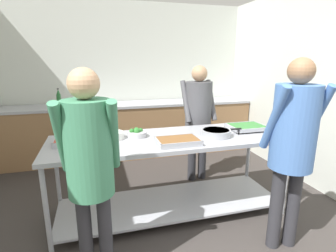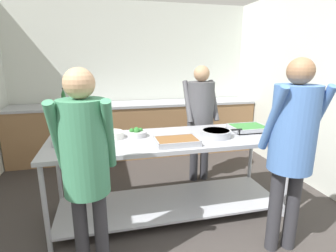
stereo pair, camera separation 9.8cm
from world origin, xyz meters
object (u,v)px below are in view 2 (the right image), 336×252
Objects in this scene: sauce_pan at (216,133)px; water_bottle at (64,98)px; broccoli_bowl at (137,133)px; guest_serving_right at (292,138)px; serving_tray_vegetables at (248,128)px; serving_tray_greens at (177,141)px; cook_behind_counter at (200,112)px; guest_serving_left at (85,156)px; serving_tray_roast at (76,139)px; plate_stack at (112,135)px.

water_bottle is (-1.77, 2.00, 0.15)m from sauce_pan.
guest_serving_right is at bearing -37.89° from broccoli_bowl.
water_bottle is at bearing 140.33° from serving_tray_vegetables.
sauce_pan is 1.54× the size of water_bottle.
cook_behind_counter is at bearing 57.93° from serving_tray_greens.
broccoli_bowl is 0.50× the size of serving_tray_vegetables.
water_bottle is (-0.49, 2.65, 0.06)m from guest_serving_left.
water_bottle is at bearing 100.42° from guest_serving_left.
broccoli_bowl reaches higher than serving_tray_roast.
plate_stack is at bearing 147.53° from guest_serving_right.
sauce_pan is (0.81, -0.21, 0.00)m from broccoli_bowl.
serving_tray_roast is at bearing -176.52° from broccoli_bowl.
guest_serving_left is (-1.28, -0.64, 0.09)m from sauce_pan.
plate_stack is at bearing 5.74° from serving_tray_roast.
guest_serving_right reaches higher than water_bottle.
broccoli_bowl is 1.49m from guest_serving_right.
guest_serving_left is (-0.21, -0.85, 0.10)m from plate_stack.
plate_stack is 0.69m from serving_tray_greens.
plate_stack is at bearing 169.04° from sauce_pan.
plate_stack is 1.21× the size of broccoli_bowl.
serving_tray_roast is at bearing 100.17° from guest_serving_left.
water_bottle is (-1.90, 1.19, 0.09)m from cook_behind_counter.
cook_behind_counter is (0.94, 0.61, 0.07)m from broccoli_bowl.
plate_stack is 1.70m from guest_serving_right.
sauce_pan is at bearing -98.87° from cook_behind_counter.
broccoli_bowl is at bearing 0.36° from plate_stack.
sauce_pan is (1.43, -0.17, 0.01)m from serving_tray_roast.
guest_serving_right is at bearing -81.37° from cook_behind_counter.
plate_stack is 1.93m from water_bottle.
guest_serving_right is at bearing -2.02° from guest_serving_left.
cook_behind_counter is at bearing 26.92° from plate_stack.
serving_tray_roast is 0.86× the size of sauce_pan.
serving_tray_vegetables is 0.25× the size of cook_behind_counter.
plate_stack is 0.15× the size of guest_serving_left.
cook_behind_counter reaches higher than serving_tray_vegetables.
plate_stack is at bearing 150.25° from serving_tray_greens.
guest_serving_right reaches higher than plate_stack.
serving_tray_roast is at bearing 153.90° from guest_serving_right.
broccoli_bowl reaches higher than plate_stack.
cook_behind_counter reaches higher than serving_tray_roast.
sauce_pan is at bearing -6.87° from serving_tray_roast.
broccoli_bowl is 0.69× the size of water_bottle.
guest_serving_left reaches higher than water_bottle.
serving_tray_greens is at bearing 145.64° from guest_serving_right.
cook_behind_counter reaches higher than broccoli_bowl.
serving_tray_vegetables is 0.24× the size of guest_serving_right.
broccoli_bowl is 0.13× the size of guest_serving_left.
serving_tray_greens is 0.96m from guest_serving_left.
guest_serving_left reaches higher than cook_behind_counter.
serving_tray_roast is at bearing -157.47° from cook_behind_counter.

